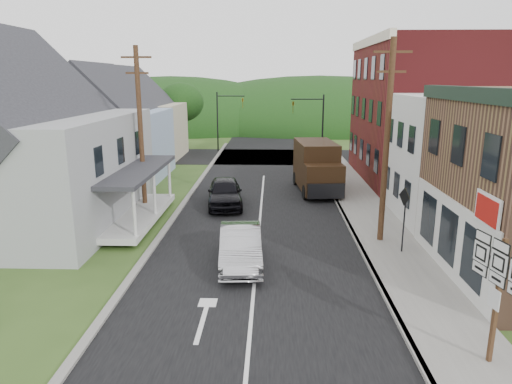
# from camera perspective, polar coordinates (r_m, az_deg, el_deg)

# --- Properties ---
(ground) EXTENTS (120.00, 120.00, 0.00)m
(ground) POSITION_cam_1_polar(r_m,az_deg,el_deg) (18.02, -0.09, -9.96)
(ground) COLOR #2D4719
(ground) RESTS_ON ground
(road) EXTENTS (9.00, 90.00, 0.02)m
(road) POSITION_cam_1_polar(r_m,az_deg,el_deg) (27.46, 0.68, -1.46)
(road) COLOR black
(road) RESTS_ON ground
(cross_road) EXTENTS (60.00, 9.00, 0.02)m
(cross_road) POSITION_cam_1_polar(r_m,az_deg,el_deg) (44.07, 1.20, 4.44)
(cross_road) COLOR black
(cross_road) RESTS_ON ground
(sidewalk_right) EXTENTS (2.80, 55.00, 0.15)m
(sidewalk_right) POSITION_cam_1_polar(r_m,az_deg,el_deg) (26.05, 13.67, -2.55)
(sidewalk_right) COLOR slate
(sidewalk_right) RESTS_ON ground
(curb_right) EXTENTS (0.20, 55.00, 0.15)m
(curb_right) POSITION_cam_1_polar(r_m,az_deg,el_deg) (25.81, 10.73, -2.55)
(curb_right) COLOR slate
(curb_right) RESTS_ON ground
(curb_left) EXTENTS (0.30, 55.00, 0.12)m
(curb_left) POSITION_cam_1_polar(r_m,az_deg,el_deg) (26.05, -9.72, -2.39)
(curb_left) COLOR slate
(curb_left) RESTS_ON ground
(storefront_white) EXTENTS (8.00, 7.00, 6.50)m
(storefront_white) POSITION_cam_1_polar(r_m,az_deg,el_deg) (26.55, 25.80, 3.79)
(storefront_white) COLOR silver
(storefront_white) RESTS_ON ground
(storefront_red) EXTENTS (8.00, 12.00, 10.00)m
(storefront_red) POSITION_cam_1_polar(r_m,az_deg,el_deg) (35.20, 19.97, 9.40)
(storefront_red) COLOR maroon
(storefront_red) RESTS_ON ground
(house_gray) EXTENTS (10.20, 12.24, 8.35)m
(house_gray) POSITION_cam_1_polar(r_m,az_deg,el_deg) (25.94, -27.23, 5.63)
(house_gray) COLOR #989A9D
(house_gray) RESTS_ON ground
(house_blue) EXTENTS (7.14, 8.16, 7.28)m
(house_blue) POSITION_cam_1_polar(r_m,az_deg,el_deg) (35.60, -17.18, 7.54)
(house_blue) COLOR #8DA1C1
(house_blue) RESTS_ON ground
(house_cream) EXTENTS (7.14, 8.16, 7.28)m
(house_cream) POSITION_cam_1_polar(r_m,az_deg,el_deg) (44.30, -14.03, 8.90)
(house_cream) COLOR #B7AE8E
(house_cream) RESTS_ON ground
(utility_pole_right) EXTENTS (1.60, 0.26, 9.00)m
(utility_pole_right) POSITION_cam_1_polar(r_m,az_deg,el_deg) (20.74, 16.02, 6.09)
(utility_pole_right) COLOR #472D19
(utility_pole_right) RESTS_ON ground
(utility_pole_left) EXTENTS (1.60, 0.26, 9.00)m
(utility_pole_left) POSITION_cam_1_polar(r_m,az_deg,el_deg) (25.61, -14.24, 7.61)
(utility_pole_left) COLOR #472D19
(utility_pole_left) RESTS_ON ground
(traffic_signal_right) EXTENTS (2.87, 0.20, 6.00)m
(traffic_signal_right) POSITION_cam_1_polar(r_m,az_deg,el_deg) (40.28, 7.36, 8.82)
(traffic_signal_right) COLOR black
(traffic_signal_right) RESTS_ON ground
(traffic_signal_left) EXTENTS (2.87, 0.20, 6.00)m
(traffic_signal_left) POSITION_cam_1_polar(r_m,az_deg,el_deg) (47.35, -4.00, 9.65)
(traffic_signal_left) COLOR black
(traffic_signal_left) RESTS_ON ground
(tree_left_c) EXTENTS (5.80, 5.80, 8.41)m
(tree_left_c) POSITION_cam_1_polar(r_m,az_deg,el_deg) (41.42, -26.74, 10.63)
(tree_left_c) COLOR #382616
(tree_left_c) RESTS_ON ground
(tree_left_d) EXTENTS (4.80, 4.80, 6.94)m
(tree_left_d) POSITION_cam_1_polar(r_m,az_deg,el_deg) (49.46, -9.36, 11.00)
(tree_left_d) COLOR #382616
(tree_left_d) RESTS_ON ground
(forested_ridge) EXTENTS (90.00, 30.00, 16.00)m
(forested_ridge) POSITION_cam_1_polar(r_m,az_deg,el_deg) (71.83, 1.53, 8.15)
(forested_ridge) COLOR black
(forested_ridge) RESTS_ON ground
(silver_sedan) EXTENTS (1.96, 4.75, 1.53)m
(silver_sedan) POSITION_cam_1_polar(r_m,az_deg,el_deg) (18.43, -1.94, -6.84)
(silver_sedan) COLOR #A4A3A8
(silver_sedan) RESTS_ON ground
(dark_sedan) EXTENTS (2.49, 5.03, 1.65)m
(dark_sedan) POSITION_cam_1_polar(r_m,az_deg,el_deg) (26.82, -3.92, -0.05)
(dark_sedan) COLOR black
(dark_sedan) RESTS_ON ground
(delivery_van) EXTENTS (2.91, 6.05, 3.27)m
(delivery_van) POSITION_cam_1_polar(r_m,az_deg,el_deg) (30.28, 7.63, 3.10)
(delivery_van) COLOR black
(delivery_van) RESTS_ON ground
(route_sign_cluster) EXTENTS (0.46, 1.91, 3.38)m
(route_sign_cluster) POSITION_cam_1_polar(r_m,az_deg,el_deg) (13.09, 27.96, -10.09)
(route_sign_cluster) COLOR #472D19
(route_sign_cluster) RESTS_ON sidewalk_right
(warning_sign) EXTENTS (0.25, 0.74, 2.80)m
(warning_sign) POSITION_cam_1_polar(r_m,az_deg,el_deg) (20.04, 18.03, -2.28)
(warning_sign) COLOR black
(warning_sign) RESTS_ON sidewalk_right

